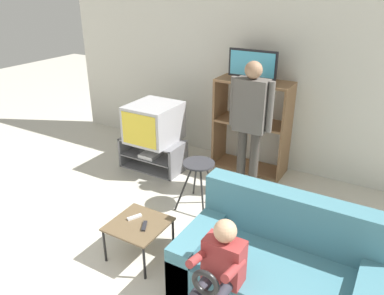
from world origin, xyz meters
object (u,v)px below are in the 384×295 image
(tv_stand, at_px, (153,154))
(snack_table, at_px, (139,226))
(television_main, at_px, (154,123))
(television_flat, at_px, (252,66))
(person_seated_child, at_px, (219,271))
(folding_stool, at_px, (199,170))
(remote_control_black, at_px, (144,226))
(remote_control_white, at_px, (135,217))
(person_standing_adult, at_px, (250,117))
(couch, at_px, (278,271))
(media_shelf, at_px, (251,126))

(tv_stand, distance_m, snack_table, 1.89)
(television_main, bearing_deg, tv_stand, -149.28)
(television_main, bearing_deg, television_flat, 29.45)
(television_main, xyz_separation_m, person_seated_child, (1.99, -1.98, -0.13))
(folding_stool, height_order, remote_control_black, folding_stool)
(tv_stand, bearing_deg, television_main, 30.72)
(tv_stand, xyz_separation_m, folding_stool, (1.06, -0.55, 0.27))
(television_flat, distance_m, snack_table, 2.53)
(person_seated_child, bearing_deg, remote_control_white, 159.60)
(television_flat, xyz_separation_m, remote_control_white, (-0.25, -2.20, -1.08))
(person_standing_adult, bearing_deg, couch, -58.71)
(television_main, distance_m, television_flat, 1.51)
(media_shelf, xyz_separation_m, couch, (1.13, -2.12, -0.37))
(television_main, relative_size, folding_stool, 1.17)
(snack_table, xyz_separation_m, remote_control_black, (0.08, -0.02, 0.05))
(folding_stool, bearing_deg, television_main, 151.03)
(television_flat, distance_m, folding_stool, 1.56)
(remote_control_black, bearing_deg, tv_stand, 95.30)
(media_shelf, height_order, couch, media_shelf)
(couch, bearing_deg, tv_stand, 148.10)
(tv_stand, relative_size, television_flat, 1.37)
(tv_stand, xyz_separation_m, media_shelf, (1.19, 0.68, 0.44))
(tv_stand, relative_size, remote_control_black, 6.18)
(folding_stool, height_order, person_seated_child, person_seated_child)
(tv_stand, distance_m, remote_control_black, 1.95)
(television_main, bearing_deg, snack_table, -59.15)
(television_flat, bearing_deg, snack_table, -94.10)
(media_shelf, distance_m, remote_control_black, 2.31)
(person_standing_adult, xyz_separation_m, person_seated_child, (0.61, -2.01, -0.46))
(remote_control_black, distance_m, person_seated_child, 1.02)
(television_flat, distance_m, remote_control_white, 2.47)
(couch, bearing_deg, person_seated_child, -119.89)
(television_flat, relative_size, folding_stool, 1.11)
(snack_table, distance_m, person_seated_child, 1.11)
(television_main, height_order, remote_control_white, television_main)
(snack_table, bearing_deg, television_main, 120.85)
(television_main, distance_m, couch, 2.74)
(folding_stool, bearing_deg, television_flat, 85.16)
(couch, distance_m, person_standing_adult, 1.89)
(folding_stool, relative_size, remote_control_white, 4.05)
(television_main, height_order, television_flat, television_flat)
(television_main, distance_m, snack_table, 1.92)
(tv_stand, distance_m, person_standing_adult, 1.62)
(snack_table, xyz_separation_m, couch, (1.32, 0.16, -0.05))
(snack_table, bearing_deg, remote_control_black, -10.91)
(media_shelf, distance_m, couch, 2.43)
(person_seated_child, bearing_deg, television_flat, 108.22)
(remote_control_white, distance_m, person_seated_child, 1.19)
(tv_stand, relative_size, television_main, 1.30)
(remote_control_black, bearing_deg, couch, -20.39)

